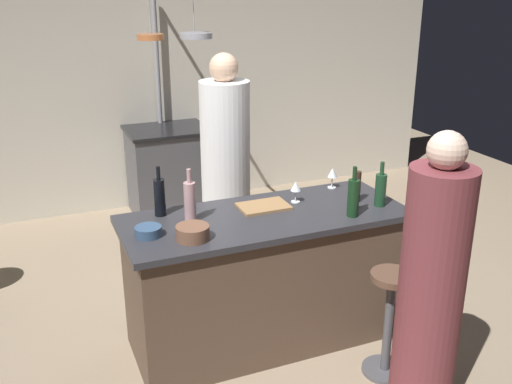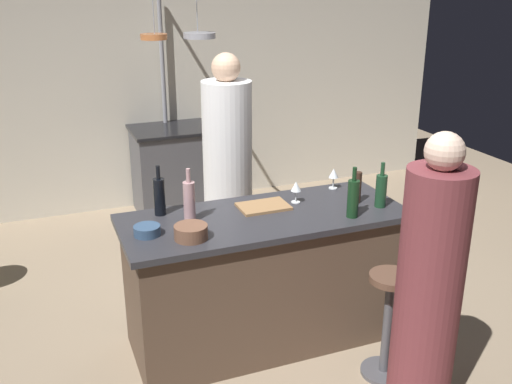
{
  "view_description": "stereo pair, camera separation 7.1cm",
  "coord_description": "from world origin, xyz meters",
  "views": [
    {
      "loc": [
        -1.35,
        -3.11,
        2.3
      ],
      "look_at": [
        0.0,
        0.15,
        1.0
      ],
      "focal_mm": 41.16,
      "sensor_mm": 36.0,
      "label": 1
    },
    {
      "loc": [
        -1.29,
        -3.14,
        2.3
      ],
      "look_at": [
        0.0,
        0.15,
        1.0
      ],
      "focal_mm": 41.16,
      "sensor_mm": 36.0,
      "label": 2
    }
  ],
  "objects": [
    {
      "name": "mixing_bowl_blue",
      "position": [
        -0.75,
        -0.04,
        0.93
      ],
      "size": [
        0.15,
        0.15,
        0.06
      ],
      "primitive_type": "cylinder",
      "color": "#334C6B",
      "rests_on": "kitchen_island"
    },
    {
      "name": "stove_range",
      "position": [
        0.0,
        2.45,
        0.45
      ],
      "size": [
        0.8,
        0.64,
        0.89
      ],
      "color": "#47474C",
      "rests_on": "ground_plane"
    },
    {
      "name": "overhead_pot_rack",
      "position": [
        -0.04,
        2.07,
        1.6
      ],
      "size": [
        0.59,
        1.34,
        2.17
      ],
      "color": "gray",
      "rests_on": "ground_plane"
    },
    {
      "name": "wine_bottle_red",
      "position": [
        0.49,
        -0.23,
        1.03
      ],
      "size": [
        0.07,
        0.07,
        0.32
      ],
      "color": "#143319",
      "rests_on": "kitchen_island"
    },
    {
      "name": "mixing_bowl_wooden",
      "position": [
        -0.52,
        -0.18,
        0.94
      ],
      "size": [
        0.19,
        0.19,
        0.08
      ],
      "primitive_type": "cylinder",
      "color": "brown",
      "rests_on": "kitchen_island"
    },
    {
      "name": "wine_bottle_dark",
      "position": [
        -0.61,
        0.24,
        1.02
      ],
      "size": [
        0.07,
        0.07,
        0.32
      ],
      "color": "black",
      "rests_on": "kitchen_island"
    },
    {
      "name": "pepper_mill",
      "position": [
        0.64,
        -0.03,
        1.01
      ],
      "size": [
        0.05,
        0.05,
        0.21
      ],
      "primitive_type": "cylinder",
      "color": "#382319",
      "rests_on": "kitchen_island"
    },
    {
      "name": "back_wall",
      "position": [
        0.0,
        2.85,
        1.3
      ],
      "size": [
        6.4,
        0.16,
        2.6
      ],
      "primitive_type": "cube",
      "color": "beige",
      "rests_on": "ground_plane"
    },
    {
      "name": "wine_glass_near_left_guest",
      "position": [
        0.63,
        0.27,
        1.01
      ],
      "size": [
        0.07,
        0.07,
        0.15
      ],
      "color": "silver",
      "rests_on": "kitchen_island"
    },
    {
      "name": "wine_bottle_rose",
      "position": [
        -0.46,
        0.08,
        1.03
      ],
      "size": [
        0.07,
        0.07,
        0.33
      ],
      "color": "#B78C8E",
      "rests_on": "kitchen_island"
    },
    {
      "name": "kitchen_island",
      "position": [
        0.0,
        0.0,
        0.45
      ],
      "size": [
        1.8,
        0.72,
        0.9
      ],
      "color": "brown",
      "rests_on": "ground_plane"
    },
    {
      "name": "wine_glass_by_chef",
      "position": [
        0.27,
        0.12,
        1.01
      ],
      "size": [
        0.07,
        0.07,
        0.15
      ],
      "color": "silver",
      "rests_on": "kitchen_island"
    },
    {
      "name": "guest_right",
      "position": [
        0.52,
        -0.97,
        0.75
      ],
      "size": [
        0.34,
        0.34,
        1.62
      ],
      "color": "brown",
      "rests_on": "ground_plane"
    },
    {
      "name": "bar_stool_right",
      "position": [
        0.54,
        -0.62,
        0.38
      ],
      "size": [
        0.28,
        0.28,
        0.68
      ],
      "color": "#4C4C51",
      "rests_on": "ground_plane"
    },
    {
      "name": "chef",
      "position": [
        0.08,
        0.95,
        0.83
      ],
      "size": [
        0.38,
        0.38,
        1.79
      ],
      "color": "white",
      "rests_on": "ground_plane"
    },
    {
      "name": "wine_bottle_green",
      "position": [
        0.75,
        -0.14,
        1.01
      ],
      "size": [
        0.07,
        0.07,
        0.3
      ],
      "color": "#193D23",
      "rests_on": "kitchen_island"
    },
    {
      "name": "ground_plane",
      "position": [
        0.0,
        0.0,
        0.0
      ],
      "size": [
        9.0,
        9.0,
        0.0
      ],
      "primitive_type": "plane",
      "color": "gray"
    },
    {
      "name": "cutting_board",
      "position": [
        0.04,
        0.11,
        0.91
      ],
      "size": [
        0.32,
        0.22,
        0.02
      ],
      "primitive_type": "cube",
      "color": "#997047",
      "rests_on": "kitchen_island"
    }
  ]
}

